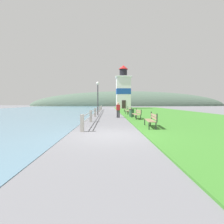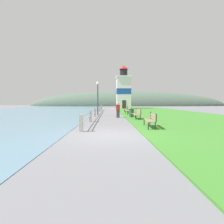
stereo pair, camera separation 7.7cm
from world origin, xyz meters
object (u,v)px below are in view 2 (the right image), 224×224
park_bench_near (151,119)px  park_bench_midway (137,113)px  park_bench_by_lighthouse (126,109)px  lighthouse (124,90)px  trash_bin (131,113)px  lamp_post (98,92)px  person_strolling (118,109)px  park_bench_far (129,110)px

park_bench_near → park_bench_midway: (0.01, 5.27, 0.00)m
park_bench_near → park_bench_by_lighthouse: 16.49m
lighthouse → trash_bin: 24.90m
lighthouse → lamp_post: lighthouse is taller
lamp_post → park_bench_midway: bearing=-53.6°
park_bench_near → person_strolling: 7.27m
park_bench_midway → park_bench_far: same height
park_bench_near → lamp_post: lamp_post is taller
park_bench_midway → trash_bin: (-0.18, 2.19, -0.12)m
lighthouse → park_bench_by_lighthouse: bearing=-93.1°
park_bench_by_lighthouse → park_bench_far: bearing=94.1°
person_strolling → trash_bin: (1.40, 0.37, -0.41)m
person_strolling → trash_bin: bearing=-75.8°
park_bench_midway → lamp_post: lamp_post is taller
park_bench_far → trash_bin: size_ratio=1.94×
park_bench_midway → park_bench_far: bearing=-92.8°
park_bench_near → park_bench_midway: bearing=-85.6°
park_bench_near → lighthouse: (1.08, 32.01, 3.88)m
park_bench_by_lighthouse → trash_bin: bearing=94.3°
trash_bin → park_bench_midway: bearing=-85.2°
person_strolling → park_bench_midway: bearing=-139.7°
park_bench_by_lighthouse → person_strolling: 9.58m
park_bench_near → lamp_post: (-3.80, 10.44, 2.20)m
park_bench_midway → trash_bin: bearing=-88.3°
lamp_post → lighthouse: bearing=77.3°
person_strolling → trash_bin: 1.50m
lamp_post → park_bench_near: bearing=-70.0°
park_bench_by_lighthouse → trash_bin: size_ratio=2.24×
park_bench_by_lighthouse → lighthouse: 16.01m
trash_bin → lamp_post: lamp_post is taller
person_strolling → lamp_post: lamp_post is taller
park_bench_far → park_bench_by_lighthouse: size_ratio=0.87×
park_bench_near → trash_bin: size_ratio=2.28×
park_bench_midway → person_strolling: 2.43m
park_bench_far → lighthouse: bearing=-96.1°
park_bench_far → person_strolling: size_ratio=1.06×
park_bench_midway → park_bench_by_lighthouse: (0.22, 11.22, -0.00)m
park_bench_far → lamp_post: size_ratio=0.41×
park_bench_near → person_strolling: person_strolling is taller
park_bench_far → park_bench_midway: bearing=87.3°
trash_bin → lamp_post: bearing=140.6°
park_bench_by_lighthouse → trash_bin: park_bench_by_lighthouse is taller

